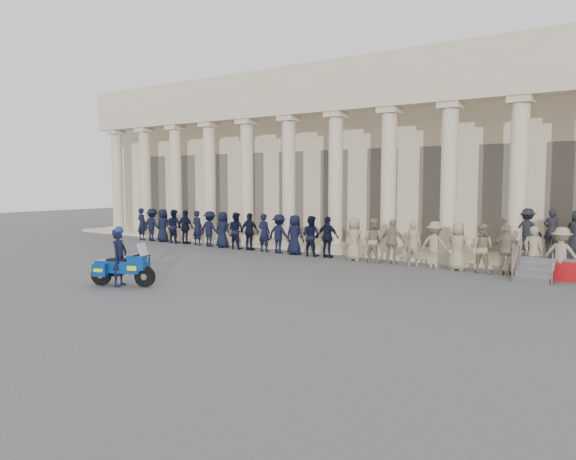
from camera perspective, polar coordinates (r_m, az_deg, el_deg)
The scene contains 5 objects.
ground at distance 18.29m, azimuth -4.97°, elevation -5.28°, with size 90.00×90.00×0.00m, color #4B4B4E.
building at distance 30.66m, azimuth 13.64°, elevation 7.26°, with size 40.00×12.50×9.00m.
officer_rank at distance 24.59m, azimuth 1.11°, elevation -0.53°, with size 22.02×0.67×1.76m.
motorcycle at distance 18.15m, azimuth -16.40°, elevation -3.65°, with size 1.99×1.29×1.37m.
rider at distance 18.16m, azimuth -16.75°, elevation -2.58°, with size 0.66×0.77×1.88m.
Camera 1 is at (11.91, -13.49, 3.28)m, focal length 35.00 mm.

